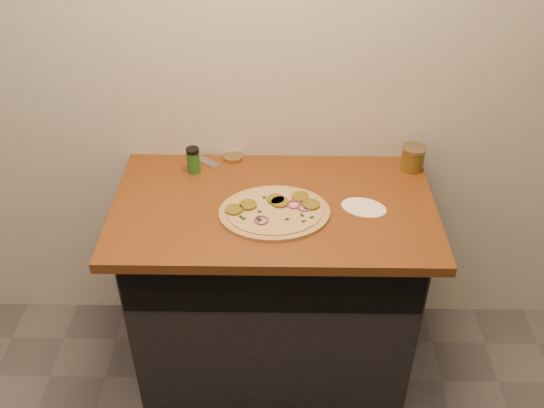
{
  "coord_description": "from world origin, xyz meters",
  "views": [
    {
      "loc": [
        0.02,
        -0.38,
        2.24
      ],
      "look_at": [
        -0.0,
        1.34,
        0.95
      ],
      "focal_mm": 40.0,
      "sensor_mm": 36.0,
      "label": 1
    }
  ],
  "objects_px": {
    "salsa_jar": "(413,158)",
    "pizza": "(275,211)",
    "spice_shaker": "(193,160)",
    "chefs_knife": "(188,151)"
  },
  "relations": [
    {
      "from": "spice_shaker",
      "to": "salsa_jar",
      "type": "bearing_deg",
      "value": 2.02
    },
    {
      "from": "salsa_jar",
      "to": "pizza",
      "type": "bearing_deg",
      "value": -150.97
    },
    {
      "from": "pizza",
      "to": "chefs_knife",
      "type": "xyz_separation_m",
      "value": [
        -0.37,
        0.41,
        -0.0
      ]
    },
    {
      "from": "salsa_jar",
      "to": "spice_shaker",
      "type": "distance_m",
      "value": 0.87
    },
    {
      "from": "salsa_jar",
      "to": "spice_shaker",
      "type": "bearing_deg",
      "value": -177.98
    },
    {
      "from": "pizza",
      "to": "chefs_knife",
      "type": "relative_size",
      "value": 1.74
    },
    {
      "from": "pizza",
      "to": "spice_shaker",
      "type": "relative_size",
      "value": 4.05
    },
    {
      "from": "salsa_jar",
      "to": "spice_shaker",
      "type": "height_order",
      "value": "spice_shaker"
    },
    {
      "from": "chefs_knife",
      "to": "pizza",
      "type": "bearing_deg",
      "value": -48.34
    },
    {
      "from": "salsa_jar",
      "to": "chefs_knife",
      "type": "bearing_deg",
      "value": 173.15
    }
  ]
}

